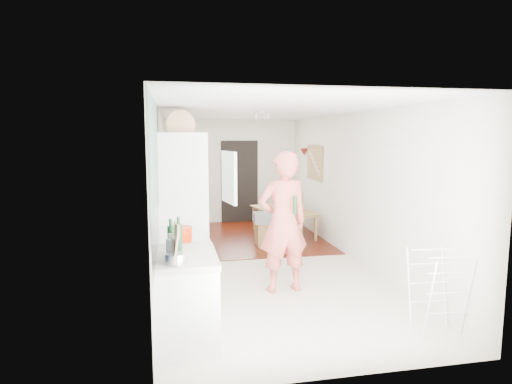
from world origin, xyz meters
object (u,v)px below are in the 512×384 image
object	(u,v)px
dining_chair	(292,217)
drying_rack	(437,292)
stool	(265,234)
dining_table	(285,224)
person	(283,210)

from	to	relation	value
dining_chair	drying_rack	bearing A→B (deg)	-65.52
stool	drying_rack	bearing A→B (deg)	-75.27
stool	dining_chair	bearing A→B (deg)	20.77
dining_table	dining_chair	size ratio (longest dim) A/B	1.38
person	dining_chair	size ratio (longest dim) A/B	2.27
person	drying_rack	size ratio (longest dim) A/B	2.53
dining_chair	drying_rack	world-z (taller)	dining_chair
stool	drying_rack	world-z (taller)	drying_rack
person	dining_table	xyz separation A→B (m)	(0.87, 3.18, -0.88)
person	dining_chair	distance (m)	2.87
dining_chair	stool	size ratio (longest dim) A/B	2.19
dining_chair	drying_rack	distance (m)	4.19
dining_table	stool	world-z (taller)	dining_table
dining_table	drying_rack	distance (m)	4.72
dining_table	dining_chair	xyz separation A→B (m)	(0.02, -0.53, 0.25)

